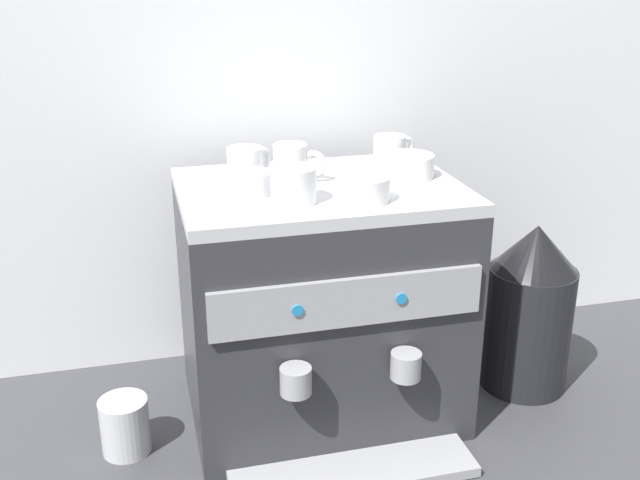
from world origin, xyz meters
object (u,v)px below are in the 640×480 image
coffee_grinder (529,308)px  ceramic_bowl_2 (246,183)px  ceramic_cup_0 (391,150)px  ceramic_bowl_1 (408,166)px  ceramic_cup_1 (292,163)px  ceramic_cup_2 (293,184)px  espresso_machine (321,303)px  ceramic_cup_3 (247,163)px  ceramic_bowl_0 (365,189)px  milk_pitcher (125,426)px

coffee_grinder → ceramic_bowl_2: bearing=179.0°
ceramic_cup_0 → ceramic_bowl_1: bearing=-90.1°
ceramic_cup_1 → ceramic_bowl_2: bearing=-149.6°
ceramic_cup_2 → coffee_grinder: size_ratio=0.31×
espresso_machine → ceramic_cup_0: bearing=32.3°
ceramic_cup_1 → ceramic_cup_3: ceramic_cup_1 is taller
ceramic_cup_2 → coffee_grinder: (0.53, 0.06, -0.34)m
ceramic_cup_2 → ceramic_cup_3: (-0.06, 0.16, -0.00)m
ceramic_cup_1 → ceramic_cup_3: 0.09m
ceramic_cup_0 → coffee_grinder: (0.28, -0.14, -0.34)m
ceramic_cup_0 → ceramic_bowl_2: size_ratio=1.06×
ceramic_cup_0 → ceramic_cup_3: bearing=-173.1°
ceramic_bowl_1 → coffee_grinder: 0.43m
ceramic_cup_3 → ceramic_bowl_2: ceramic_cup_3 is taller
ceramic_cup_1 → ceramic_bowl_0: ceramic_cup_1 is taller
espresso_machine → ceramic_bowl_2: bearing=-174.7°
ceramic_cup_3 → coffee_grinder: bearing=-9.7°
ceramic_cup_0 → ceramic_bowl_2: ceramic_cup_0 is taller
ceramic_bowl_1 → milk_pitcher: size_ratio=0.92×
espresso_machine → ceramic_cup_1: 0.29m
ceramic_cup_3 → milk_pitcher: size_ratio=0.85×
ceramic_cup_1 → ceramic_cup_0: bearing=17.1°
espresso_machine → ceramic_bowl_0: bearing=-64.7°
ceramic_bowl_0 → ceramic_bowl_2: 0.22m
ceramic_cup_1 → ceramic_bowl_2: (-0.10, -0.06, -0.02)m
coffee_grinder → milk_pitcher: size_ratio=3.38×
ceramic_cup_0 → ceramic_cup_2: bearing=-141.9°
ceramic_cup_0 → ceramic_bowl_2: 0.35m
espresso_machine → ceramic_bowl_2: ceramic_bowl_2 is taller
ceramic_cup_0 → ceramic_cup_1: bearing=-162.9°
ceramic_cup_1 → coffee_grinder: bearing=-7.8°
ceramic_bowl_0 → milk_pitcher: (-0.45, 0.06, -0.46)m
ceramic_cup_3 → milk_pitcher: ceramic_cup_3 is taller
ceramic_bowl_0 → ceramic_bowl_1: size_ratio=0.89×
ceramic_cup_2 → ceramic_bowl_1: size_ratio=1.15×
espresso_machine → milk_pitcher: (-0.40, -0.05, -0.19)m
milk_pitcher → ceramic_cup_0: bearing=15.9°
ceramic_cup_0 → ceramic_bowl_0: (-0.13, -0.23, -0.01)m
espresso_machine → ceramic_bowl_2: (-0.14, -0.01, 0.27)m
ceramic_cup_1 → coffee_grinder: size_ratio=0.26×
ceramic_cup_2 → ceramic_bowl_2: ceramic_cup_2 is taller
espresso_machine → ceramic_cup_0: (0.18, 0.11, 0.28)m
ceramic_cup_2 → ceramic_bowl_0: (0.12, -0.03, -0.01)m
ceramic_cup_1 → ceramic_bowl_0: (0.10, -0.16, -0.01)m
ceramic_bowl_1 → coffee_grinder: bearing=-7.8°
ceramic_cup_2 → ceramic_cup_0: bearing=38.1°
ceramic_bowl_0 → ceramic_bowl_2: bearing=153.8°
espresso_machine → coffee_grinder: 0.47m
espresso_machine → ceramic_bowl_2: 0.30m
ceramic_cup_3 → ceramic_bowl_1: 0.32m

